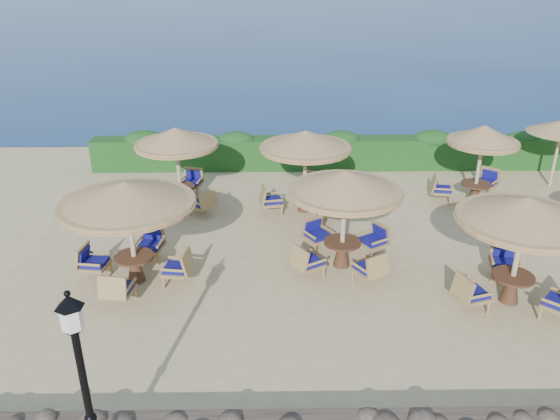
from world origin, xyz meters
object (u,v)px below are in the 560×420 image
object	(u,v)px
cafe_set_0	(128,211)
cafe_set_5	(481,153)
lamp_post	(87,399)
cafe_set_2	(523,226)
cafe_set_4	(305,154)
cafe_set_3	(177,152)
cafe_set_1	(345,201)

from	to	relation	value
cafe_set_0	cafe_set_5	bearing A→B (deg)	25.10
lamp_post	cafe_set_0	distance (m)	5.82
lamp_post	cafe_set_2	distance (m)	9.47
lamp_post	cafe_set_4	distance (m)	10.63
lamp_post	cafe_set_4	xyz separation A→B (m)	(3.68, 9.97, 0.37)
cafe_set_2	lamp_post	bearing A→B (deg)	-150.16
cafe_set_3	cafe_set_0	bearing A→B (deg)	-95.25
cafe_set_0	cafe_set_4	world-z (taller)	same
cafe_set_3	cafe_set_4	world-z (taller)	same
cafe_set_3	lamp_post	bearing A→B (deg)	-88.20
cafe_set_0	cafe_set_3	bearing A→B (deg)	84.75
cafe_set_0	cafe_set_1	xyz separation A→B (m)	(5.22, 0.68, -0.08)
cafe_set_2	cafe_set_0	bearing A→B (deg)	173.31
cafe_set_2	cafe_set_5	distance (m)	5.88
cafe_set_3	cafe_set_5	bearing A→B (deg)	0.78
cafe_set_0	cafe_set_5	xyz separation A→B (m)	(10.08, 4.72, -0.17)
cafe_set_0	cafe_set_4	bearing A→B (deg)	43.54
cafe_set_4	cafe_set_5	distance (m)	5.67
cafe_set_5	cafe_set_2	bearing A→B (deg)	-101.03
cafe_set_0	cafe_set_4	distance (m)	6.11
cafe_set_0	cafe_set_1	distance (m)	5.26
cafe_set_2	cafe_set_5	size ratio (longest dim) A/B	1.11
cafe_set_1	cafe_set_4	world-z (taller)	same
lamp_post	cafe_set_1	bearing A→B (deg)	55.25
cafe_set_5	cafe_set_0	bearing A→B (deg)	-154.90
lamp_post	cafe_set_3	distance (m)	10.36
cafe_set_2	cafe_set_5	bearing A→B (deg)	78.97
cafe_set_1	cafe_set_4	size ratio (longest dim) A/B	1.01
cafe_set_0	cafe_set_5	distance (m)	11.13
cafe_set_1	cafe_set_5	bearing A→B (deg)	39.71
cafe_set_3	cafe_set_5	world-z (taller)	same
cafe_set_1	cafe_set_5	size ratio (longest dim) A/B	1.06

